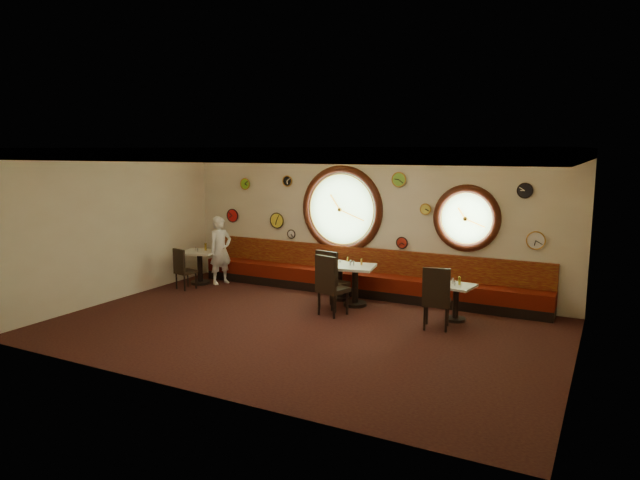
{
  "coord_description": "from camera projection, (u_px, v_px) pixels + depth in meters",
  "views": [
    {
      "loc": [
        4.88,
        -8.55,
        3.17
      ],
      "look_at": [
        -0.01,
        0.8,
        1.5
      ],
      "focal_mm": 32.0,
      "sensor_mm": 36.0,
      "label": 1
    }
  ],
  "objects": [
    {
      "name": "porthole_right_ring",
      "position": [
        466.0,
        219.0,
        11.51
      ],
      "size": [
        1.09,
        0.03,
        1.09
      ],
      "primitive_type": "torus",
      "rotation": [
        1.57,
        0.0,
        0.0
      ],
      "color": "gold",
      "rests_on": "wall_back"
    },
    {
      "name": "condiment_a_pepper",
      "position": [
        198.0,
        250.0,
        13.44
      ],
      "size": [
        0.03,
        0.03,
        0.09
      ],
      "primitive_type": "cylinder",
      "color": "silver",
      "rests_on": "table_a"
    },
    {
      "name": "condiment_c_salt",
      "position": [
        350.0,
        263.0,
        11.65
      ],
      "size": [
        0.04,
        0.04,
        0.1
      ],
      "primitive_type": "cylinder",
      "color": "silver",
      "rests_on": "table_c"
    },
    {
      "name": "wall_left",
      "position": [
        114.0,
        225.0,
        12.02
      ],
      "size": [
        0.02,
        6.0,
        3.2
      ],
      "primitive_type": "cube",
      "color": "beige",
      "rests_on": "floor"
    },
    {
      "name": "condiment_b_bottle",
      "position": [
        348.0,
        260.0,
        12.15
      ],
      "size": [
        0.04,
        0.04,
        0.14
      ],
      "primitive_type": "cylinder",
      "color": "gold",
      "rests_on": "table_b"
    },
    {
      "name": "porthole_left_glass",
      "position": [
        342.0,
        209.0,
        12.82
      ],
      "size": [
        1.66,
        0.02,
        1.66
      ],
      "primitive_type": "cylinder",
      "rotation": [
        1.57,
        0.0,
        0.0
      ],
      "color": "#83B86E",
      "rests_on": "wall_back"
    },
    {
      "name": "molding_right",
      "position": [
        585.0,
        155.0,
        7.69
      ],
      "size": [
        0.1,
        6.0,
        0.18
      ],
      "primitive_type": "cube",
      "color": "#331209",
      "rests_on": "wall_back"
    },
    {
      "name": "floor",
      "position": [
        300.0,
        329.0,
        10.21
      ],
      "size": [
        9.0,
        6.0,
        0.0
      ],
      "primitive_type": "cube",
      "color": "black",
      "rests_on": "ground"
    },
    {
      "name": "porthole_left_ring",
      "position": [
        341.0,
        209.0,
        12.78
      ],
      "size": [
        1.61,
        0.03,
        1.61
      ],
      "primitive_type": "torus",
      "rotation": [
        1.57,
        0.0,
        0.0
      ],
      "color": "gold",
      "rests_on": "wall_back"
    },
    {
      "name": "table_d",
      "position": [
        456.0,
        298.0,
        10.64
      ],
      "size": [
        0.7,
        0.7,
        0.69
      ],
      "color": "black",
      "rests_on": "floor"
    },
    {
      "name": "chair_d",
      "position": [
        436.0,
        294.0,
        10.05
      ],
      "size": [
        0.56,
        0.56,
        0.71
      ],
      "rotation": [
        0.0,
        0.0,
        0.19
      ],
      "color": "black",
      "rests_on": "floor"
    },
    {
      "name": "molding_front",
      "position": [
        182.0,
        155.0,
        7.14
      ],
      "size": [
        9.0,
        0.1,
        0.18
      ],
      "primitive_type": "cube",
      "color": "#331209",
      "rests_on": "wall_back"
    },
    {
      "name": "wall_clock_6",
      "position": [
        536.0,
        240.0,
        10.95
      ],
      "size": [
        0.34,
        0.03,
        0.34
      ],
      "primitive_type": "cylinder",
      "rotation": [
        1.57,
        0.0,
        0.0
      ],
      "color": "white",
      "rests_on": "wall_back"
    },
    {
      "name": "table_b",
      "position": [
        340.0,
        277.0,
        12.16
      ],
      "size": [
        0.9,
        0.9,
        0.77
      ],
      "color": "black",
      "rests_on": "floor"
    },
    {
      "name": "banquette_base",
      "position": [
        361.0,
        291.0,
        12.58
      ],
      "size": [
        8.0,
        0.55,
        0.2
      ],
      "primitive_type": "cube",
      "color": "black",
      "rests_on": "floor"
    },
    {
      "name": "porthole_right_glass",
      "position": [
        467.0,
        218.0,
        11.55
      ],
      "size": [
        1.1,
        0.02,
        1.1
      ],
      "primitive_type": "cylinder",
      "rotation": [
        1.57,
        0.0,
        0.0
      ],
      "color": "#83B86E",
      "rests_on": "wall_back"
    },
    {
      "name": "table_c",
      "position": [
        355.0,
        280.0,
        11.66
      ],
      "size": [
        0.89,
        0.89,
        0.84
      ],
      "color": "black",
      "rests_on": "floor"
    },
    {
      "name": "chair_a",
      "position": [
        182.0,
        266.0,
        13.01
      ],
      "size": [
        0.48,
        0.48,
        0.59
      ],
      "rotation": [
        0.0,
        0.0,
        -0.24
      ],
      "color": "black",
      "rests_on": "floor"
    },
    {
      "name": "condiment_b_salt",
      "position": [
        337.0,
        261.0,
        12.22
      ],
      "size": [
        0.03,
        0.03,
        0.09
      ],
      "primitive_type": "cylinder",
      "color": "#B7B7BC",
      "rests_on": "table_b"
    },
    {
      "name": "condiment_c_pepper",
      "position": [
        354.0,
        263.0,
        11.62
      ],
      "size": [
        0.04,
        0.04,
        0.1
      ],
      "primitive_type": "cylinder",
      "color": "silver",
      "rests_on": "table_c"
    },
    {
      "name": "wall_clock_8",
      "position": [
        277.0,
        221.0,
        13.62
      ],
      "size": [
        0.36,
        0.03,
        0.36
      ],
      "primitive_type": "cylinder",
      "rotation": [
        1.57,
        0.0,
        0.0
      ],
      "color": "yellow",
      "rests_on": "wall_back"
    },
    {
      "name": "wall_clock_2",
      "position": [
        402.0,
        243.0,
        12.23
      ],
      "size": [
        0.24,
        0.03,
        0.24
      ],
      "primitive_type": "cylinder",
      "rotation": [
        1.57,
        0.0,
        0.0
      ],
      "color": "red",
      "rests_on": "wall_back"
    },
    {
      "name": "molding_back",
      "position": [
        366.0,
        153.0,
        12.31
      ],
      "size": [
        9.0,
        0.1,
        0.18
      ],
      "primitive_type": "cube",
      "color": "#331209",
      "rests_on": "wall_back"
    },
    {
      "name": "banquette_back",
      "position": [
        365.0,
        260.0,
        12.67
      ],
      "size": [
        8.0,
        0.1,
        0.55
      ],
      "primitive_type": "cube",
      "color": "#5D0709",
      "rests_on": "wall_back"
    },
    {
      "name": "wall_clock_4",
      "position": [
        426.0,
        209.0,
        11.88
      ],
      "size": [
        0.22,
        0.03,
        0.22
      ],
      "primitive_type": "cylinder",
      "rotation": [
        1.57,
        0.0,
        0.0
      ],
      "color": "#E1D34B",
      "rests_on": "wall_back"
    },
    {
      "name": "condiment_a_salt",
      "position": [
        196.0,
        249.0,
        13.59
      ],
      "size": [
        0.03,
        0.03,
        0.09
      ],
      "primitive_type": "cylinder",
      "color": "silver",
      "rests_on": "table_a"
    },
    {
      "name": "wall_clock_5",
      "position": [
        525.0,
        191.0,
        10.92
      ],
      "size": [
        0.28,
        0.03,
        0.28
      ],
      "primitive_type": "cylinder",
      "rotation": [
        1.57,
        0.0,
        0.0
      ],
      "color": "black",
      "rests_on": "wall_back"
    },
    {
      "name": "wall_front",
      "position": [
        184.0,
        273.0,
        7.34
      ],
      "size": [
        9.0,
        0.02,
        3.2
      ],
      "primitive_type": "cube",
      "color": "beige",
      "rests_on": "floor"
    },
    {
      "name": "chair_b",
      "position": [
        330.0,
        276.0,
        11.31
      ],
      "size": [
        0.59,
        0.59,
        0.75
      ],
      "rotation": [
        0.0,
        0.0,
        -0.17
      ],
      "color": "black",
      "rests_on": "floor"
    },
    {
      "name": "condiment_c_bottle",
      "position": [
        361.0,
        262.0,
        11.69
      ],
      "size": [
        0.04,
        0.04,
        0.14
      ],
      "primitive_type": "cylinder",
      "color": "gold",
      "rests_on": "table_c"
    },
    {
      "name": "porthole_right_frame",
      "position": [
        466.0,
        218.0,
        11.53
      ],
      "size": [
        1.38,
        0.18,
        1.38
      ],
      "primitive_type": "torus",
      "rotation": [
        1.57,
        0.0,
        0.0
      ],
      "color": "#331209",
      "rests_on": "wall_back"
    },
    {
      "name": "condiment_d_bottle",
      "position": [
        460.0,
        281.0,
        10.61
      ],
      "size": [
        0.05,
        0.05,
        0.16
      ],
      "primitive_type": "cylinder",
      "color": "yellow",
      "rests_on": "table_d"
    },
    {
      "name": "wall_clock_1",
      "position": [
        399.0,
        180.0,
        12.06
      ],
      "size": [
        0.3,
        0.03,
        0.3
      ],
      "primitive_type": "cylinder",
      "rotation": [
        1.57,
        0.0,
        0.0
      ],
      "color": "#7BC23C",
      "rests_on": "wall_back"
    },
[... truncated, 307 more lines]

